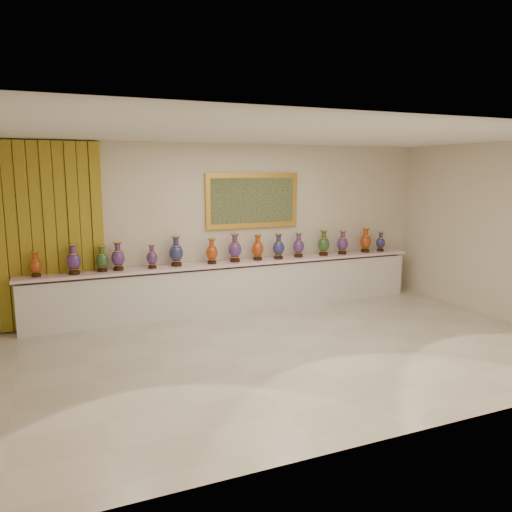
{
  "coord_description": "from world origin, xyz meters",
  "views": [
    {
      "loc": [
        -3.09,
        -6.04,
        2.51
      ],
      "look_at": [
        0.19,
        1.7,
        1.08
      ],
      "focal_mm": 35.0,
      "sensor_mm": 36.0,
      "label": 1
    }
  ],
  "objects_px": {
    "vase_1": "(74,261)",
    "vase_2": "(102,260)",
    "counter": "(234,287)",
    "vase_0": "(36,265)"
  },
  "relations": [
    {
      "from": "vase_0",
      "to": "vase_1",
      "type": "height_order",
      "value": "vase_1"
    },
    {
      "from": "counter",
      "to": "vase_1",
      "type": "xyz_separation_m",
      "value": [
        -2.72,
        -0.06,
        0.68
      ]
    },
    {
      "from": "counter",
      "to": "vase_1",
      "type": "distance_m",
      "value": 2.81
    },
    {
      "from": "vase_1",
      "to": "vase_2",
      "type": "distance_m",
      "value": 0.44
    },
    {
      "from": "counter",
      "to": "vase_0",
      "type": "distance_m",
      "value": 3.34
    },
    {
      "from": "vase_0",
      "to": "vase_2",
      "type": "distance_m",
      "value": 0.99
    },
    {
      "from": "counter",
      "to": "vase_1",
      "type": "bearing_deg",
      "value": -178.82
    },
    {
      "from": "vase_0",
      "to": "vase_1",
      "type": "bearing_deg",
      "value": -3.04
    },
    {
      "from": "counter",
      "to": "vase_0",
      "type": "relative_size",
      "value": 18.49
    },
    {
      "from": "counter",
      "to": "vase_2",
      "type": "height_order",
      "value": "vase_2"
    }
  ]
}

